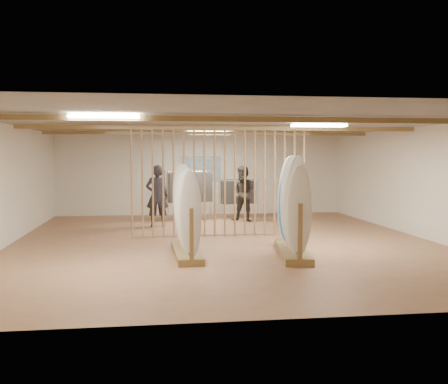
{
  "coord_description": "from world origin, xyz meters",
  "views": [
    {
      "loc": [
        -1.68,
        -12.33,
        2.07
      ],
      "look_at": [
        0.0,
        0.0,
        1.2
      ],
      "focal_mm": 42.0,
      "sensor_mm": 36.0,
      "label": 1
    }
  ],
  "objects": [
    {
      "name": "bamboo_partition",
      "position": [
        0.0,
        0.8,
        1.4
      ],
      "size": [
        4.45,
        0.05,
        2.78
      ],
      "color": "#A4774F",
      "rests_on": "ground"
    },
    {
      "name": "wall_back",
      "position": [
        0.0,
        6.0,
        1.4
      ],
      "size": [
        12.0,
        0.0,
        12.0
      ],
      "primitive_type": "plane",
      "rotation": [
        1.57,
        0.0,
        0.0
      ],
      "color": "white",
      "rests_on": "ground"
    },
    {
      "name": "clothing_rack_b",
      "position": [
        1.11,
        4.62,
        0.86
      ],
      "size": [
        1.22,
        0.49,
        1.32
      ],
      "rotation": [
        0.0,
        0.0,
        0.17
      ],
      "color": "silver",
      "rests_on": "floor"
    },
    {
      "name": "rack_left",
      "position": [
        -1.0,
        -1.63,
        0.63
      ],
      "size": [
        0.55,
        2.28,
        1.83
      ],
      "rotation": [
        0.0,
        0.0,
        0.02
      ],
      "color": "olive",
      "rests_on": "floor"
    },
    {
      "name": "floor",
      "position": [
        0.0,
        0.0,
        0.0
      ],
      "size": [
        12.0,
        12.0,
        0.0
      ],
      "primitive_type": "plane",
      "color": "#A67350",
      "rests_on": "ground"
    },
    {
      "name": "ceiling_slats",
      "position": [
        0.0,
        0.0,
        2.72
      ],
      "size": [
        9.5,
        6.12,
        0.1
      ],
      "primitive_type": "cube",
      "color": "olive",
      "rests_on": "ground"
    },
    {
      "name": "poster",
      "position": [
        0.0,
        5.98,
        1.6
      ],
      "size": [
        1.4,
        0.03,
        0.9
      ],
      "primitive_type": "cube",
      "color": "#346CB8",
      "rests_on": "ground"
    },
    {
      "name": "wall_left",
      "position": [
        -5.0,
        0.0,
        1.4
      ],
      "size": [
        0.0,
        12.0,
        12.0
      ],
      "primitive_type": "plane",
      "rotation": [
        1.57,
        0.0,
        1.57
      ],
      "color": "white",
      "rests_on": "ground"
    },
    {
      "name": "ceiling",
      "position": [
        0.0,
        0.0,
        2.8
      ],
      "size": [
        12.0,
        12.0,
        0.0
      ],
      "primitive_type": "plane",
      "rotation": [
        3.14,
        0.0,
        0.0
      ],
      "color": "gray",
      "rests_on": "ground"
    },
    {
      "name": "clothing_rack_a",
      "position": [
        -0.52,
        4.25,
        1.05
      ],
      "size": [
        1.49,
        0.64,
        1.62
      ],
      "rotation": [
        0.0,
        0.0,
        0.2
      ],
      "color": "silver",
      "rests_on": "floor"
    },
    {
      "name": "wall_right",
      "position": [
        5.0,
        0.0,
        1.4
      ],
      "size": [
        0.0,
        12.0,
        12.0
      ],
      "primitive_type": "plane",
      "rotation": [
        1.57,
        0.0,
        -1.57
      ],
      "color": "white",
      "rests_on": "ground"
    },
    {
      "name": "shopper_a",
      "position": [
        -1.56,
        2.94,
        1.02
      ],
      "size": [
        0.77,
        0.54,
        2.04
      ],
      "primitive_type": "imported",
      "rotation": [
        0.0,
        0.0,
        3.19
      ],
      "color": "#26242B",
      "rests_on": "floor"
    },
    {
      "name": "shopper_b",
      "position": [
        1.14,
        3.74,
        0.99
      ],
      "size": [
        1.2,
        1.13,
        1.98
      ],
      "primitive_type": "imported",
      "rotation": [
        0.0,
        0.0,
        -0.53
      ],
      "color": "#342E28",
      "rests_on": "floor"
    },
    {
      "name": "wall_front",
      "position": [
        0.0,
        -6.0,
        1.4
      ],
      "size": [
        12.0,
        0.0,
        12.0
      ],
      "primitive_type": "plane",
      "rotation": [
        -1.57,
        0.0,
        0.0
      ],
      "color": "white",
      "rests_on": "ground"
    },
    {
      "name": "rack_right",
      "position": [
        1.19,
        -1.84,
        0.68
      ],
      "size": [
        0.9,
        2.51,
        1.98
      ],
      "rotation": [
        0.0,
        0.0,
        -0.15
      ],
      "color": "olive",
      "rests_on": "floor"
    },
    {
      "name": "light_panels",
      "position": [
        0.0,
        0.0,
        2.74
      ],
      "size": [
        1.2,
        0.35,
        0.06
      ],
      "primitive_type": "cube",
      "color": "white",
      "rests_on": "ground"
    }
  ]
}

